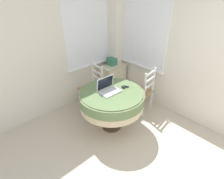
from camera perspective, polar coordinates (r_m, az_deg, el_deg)
The scene contains 9 objects.
corner_room_shell at distance 3.10m, azimuth 4.46°, elevation 11.45°, with size 4.16×4.77×2.55m.
round_dining_table at distance 3.01m, azimuth -0.15°, elevation -3.03°, with size 1.12×1.12×0.76m.
laptop at distance 2.92m, azimuth -1.16°, elevation 0.29°, with size 0.36×0.27×0.24m.
computer_mouse at distance 3.04m, azimuth 3.73°, elevation 0.84°, with size 0.05×0.08×0.04m.
cell_phone at distance 3.09m, azimuth 4.55°, elevation 0.95°, with size 0.09×0.12×0.01m.
dining_chair_near_back_window at distance 3.75m, azimuth -6.44°, elevation 0.80°, with size 0.46×0.44×0.95m.
dining_chair_near_right_window at distance 3.63m, azimuth 9.81°, elevation -0.54°, with size 0.45×0.48×0.95m.
corner_cabinet at distance 4.34m, azimuth 0.23°, elevation 3.79°, with size 0.61×0.41×0.69m.
storage_box at distance 4.19m, azimuth -0.04°, elevation 9.17°, with size 0.18×0.19×0.17m.
Camera 1 is at (-1.10, -0.17, 2.26)m, focal length 28.00 mm.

